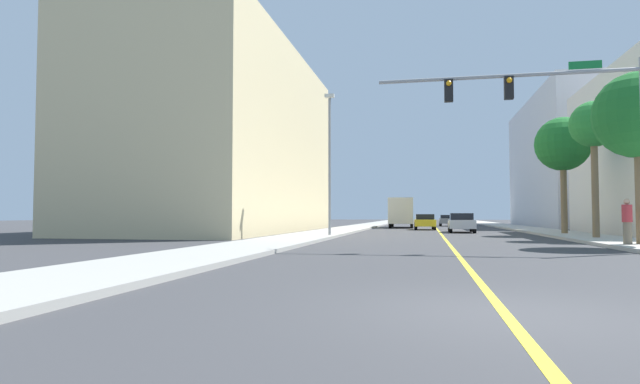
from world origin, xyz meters
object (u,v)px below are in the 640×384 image
traffic_signal_mast (560,111)px  palm_mid (594,127)px  palm_near (639,116)px  car_gray (448,220)px  car_silver (461,222)px  delivery_truck (401,212)px  pedestrian (627,221)px  car_yellow (425,222)px  palm_far (563,145)px  street_lamp (330,157)px

traffic_signal_mast → palm_mid: size_ratio=1.30×
palm_near → car_gray: 39.77m
car_silver → delivery_truck: 14.45m
car_gray → pedestrian: (5.34, -39.46, 0.37)m
traffic_signal_mast → palm_mid: (3.94, 9.45, 0.91)m
traffic_signal_mast → car_yellow: size_ratio=2.29×
palm_near → palm_mid: palm_mid is taller
palm_mid → delivery_truck: palm_mid is taller
palm_far → pedestrian: 13.59m
palm_mid → delivery_truck: 27.09m
car_gray → car_yellow: bearing=-99.6°
car_gray → traffic_signal_mast: bearing=-87.1°
street_lamp → palm_mid: size_ratio=1.16×
pedestrian → palm_far: bearing=14.0°
palm_far → delivery_truck: palm_far is taller
traffic_signal_mast → car_silver: (-2.12, 20.26, -4.27)m
street_lamp → palm_far: size_ratio=1.12×
traffic_signal_mast → delivery_truck: 34.68m
delivery_truck → street_lamp: bearing=-98.7°
palm_near → palm_mid: bearing=88.7°
street_lamp → car_silver: 13.73m
car_yellow → car_gray: bearing=78.5°
palm_mid → car_yellow: size_ratio=1.77×
car_yellow → car_silver: car_silver is taller
street_lamp → car_yellow: (5.44, 16.78, -4.02)m
traffic_signal_mast → pedestrian: (3.12, 2.88, -3.97)m
car_yellow → delivery_truck: bearing=106.6°
palm_far → car_yellow: bearing=128.2°
palm_near → car_gray: size_ratio=1.68×
pedestrian → traffic_signal_mast: bearing=150.3°
car_yellow → car_gray: (2.60, 15.62, -0.03)m
street_lamp → palm_mid: 14.26m
street_lamp → car_gray: size_ratio=1.99×
palm_far → pedestrian: palm_far is taller
car_silver → car_gray: 22.08m
pedestrian → car_silver: bearing=34.4°
palm_far → car_gray: size_ratio=1.78×
palm_mid → car_gray: 33.88m
car_yellow → delivery_truck: 7.48m
street_lamp → palm_near: bearing=-25.3°
palm_mid → car_silver: palm_mid is taller
palm_near → palm_far: palm_far is taller
palm_near → pedestrian: size_ratio=3.86×
palm_mid → car_yellow: bearing=116.9°
traffic_signal_mast → car_yellow: bearing=100.2°
pedestrian → palm_near: bearing=-40.6°
palm_near → palm_far: bearing=89.4°
palm_far → pedestrian: size_ratio=4.10×
delivery_truck → pedestrian: delivery_truck is taller
palm_far → street_lamp: bearing=-158.3°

